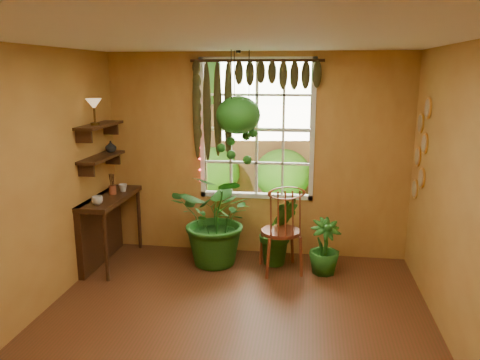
% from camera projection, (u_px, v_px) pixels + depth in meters
% --- Properties ---
extents(floor, '(4.50, 4.50, 0.00)m').
position_uv_depth(floor, '(228.00, 341.00, 4.36)').
color(floor, '#5B2B1A').
rests_on(floor, ground).
extents(ceiling, '(4.50, 4.50, 0.00)m').
position_uv_depth(ceiling, '(226.00, 39.00, 3.74)').
color(ceiling, white).
rests_on(ceiling, wall_back).
extents(wall_back, '(4.00, 0.00, 4.00)m').
position_uv_depth(wall_back, '(256.00, 156.00, 6.22)').
color(wall_back, '#BF8E41').
rests_on(wall_back, floor).
extents(wall_left, '(0.00, 4.50, 4.50)m').
position_uv_depth(wall_left, '(15.00, 193.00, 4.34)').
color(wall_left, '#BF8E41').
rests_on(wall_left, floor).
extents(wall_right, '(0.00, 4.50, 4.50)m').
position_uv_depth(wall_right, '(471.00, 211.00, 3.76)').
color(wall_right, '#BF8E41').
rests_on(wall_right, floor).
extents(window, '(1.52, 0.10, 1.86)m').
position_uv_depth(window, '(257.00, 129.00, 6.17)').
color(window, white).
rests_on(window, wall_back).
extents(valance_vine, '(1.70, 0.12, 1.10)m').
position_uv_depth(valance_vine, '(249.00, 85.00, 5.93)').
color(valance_vine, '#3E2111').
rests_on(valance_vine, window).
extents(string_lights, '(0.03, 0.03, 1.54)m').
position_uv_depth(string_lights, '(199.00, 125.00, 6.18)').
color(string_lights, '#FF2633').
rests_on(string_lights, window).
extents(wall_plates, '(0.04, 0.32, 1.10)m').
position_uv_depth(wall_plates, '(421.00, 150.00, 5.44)').
color(wall_plates, beige).
rests_on(wall_plates, wall_right).
extents(counter_ledge, '(0.40, 1.20, 0.90)m').
position_uv_depth(counter_ledge, '(104.00, 222.00, 6.05)').
color(counter_ledge, '#3E2111').
rests_on(counter_ledge, floor).
extents(shelf_lower, '(0.25, 0.90, 0.04)m').
position_uv_depth(shelf_lower, '(102.00, 157.00, 5.85)').
color(shelf_lower, '#3E2111').
rests_on(shelf_lower, wall_left).
extents(shelf_upper, '(0.25, 0.90, 0.04)m').
position_uv_depth(shelf_upper, '(100.00, 125.00, 5.76)').
color(shelf_upper, '#3E2111').
rests_on(shelf_upper, wall_left).
extents(backyard, '(14.00, 10.00, 12.00)m').
position_uv_depth(backyard, '(290.00, 124.00, 10.65)').
color(backyard, '#235317').
rests_on(backyard, ground).
extents(windsor_chair, '(0.61, 0.63, 1.31)m').
position_uv_depth(windsor_chair, '(281.00, 243.00, 5.79)').
color(windsor_chair, brown).
rests_on(windsor_chair, floor).
extents(potted_plant_left, '(1.34, 1.24, 1.24)m').
position_uv_depth(potted_plant_left, '(219.00, 219.00, 5.95)').
color(potted_plant_left, '#154F15').
rests_on(potted_plant_left, floor).
extents(potted_plant_mid, '(0.59, 0.53, 0.91)m').
position_uv_depth(potted_plant_mid, '(279.00, 231.00, 5.99)').
color(potted_plant_mid, '#154F15').
rests_on(potted_plant_mid, floor).
extents(potted_plant_right, '(0.50, 0.50, 0.69)m').
position_uv_depth(potted_plant_right, '(325.00, 247.00, 5.74)').
color(potted_plant_right, '#154F15').
rests_on(potted_plant_right, floor).
extents(hanging_basket, '(0.55, 0.55, 1.40)m').
position_uv_depth(hanging_basket, '(238.00, 119.00, 5.81)').
color(hanging_basket, black).
rests_on(hanging_basket, ceiling).
extents(cup_a, '(0.14, 0.14, 0.10)m').
position_uv_depth(cup_a, '(97.00, 200.00, 5.55)').
color(cup_a, silver).
rests_on(cup_a, counter_ledge).
extents(cup_b, '(0.13, 0.13, 0.10)m').
position_uv_depth(cup_b, '(123.00, 188.00, 6.16)').
color(cup_b, beige).
rests_on(cup_b, counter_ledge).
extents(brush_jar, '(0.09, 0.09, 0.34)m').
position_uv_depth(brush_jar, '(112.00, 184.00, 6.01)').
color(brush_jar, brown).
rests_on(brush_jar, counter_ledge).
extents(shelf_vase, '(0.18, 0.18, 0.15)m').
position_uv_depth(shelf_vase, '(111.00, 147.00, 6.09)').
color(shelf_vase, '#B2AD99').
rests_on(shelf_vase, shelf_lower).
extents(tiffany_lamp, '(0.19, 0.19, 0.32)m').
position_uv_depth(tiffany_lamp, '(94.00, 106.00, 5.56)').
color(tiffany_lamp, '#513917').
rests_on(tiffany_lamp, shelf_upper).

